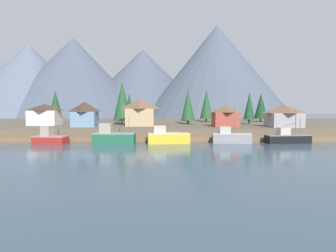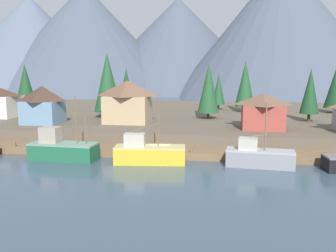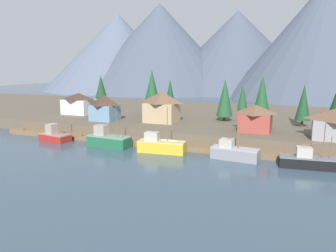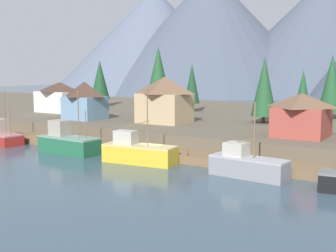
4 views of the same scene
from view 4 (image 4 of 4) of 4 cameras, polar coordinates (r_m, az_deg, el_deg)
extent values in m
cube|color=#384C5B|center=(69.49, 7.59, -1.98)|extent=(400.00, 400.00, 1.00)
cube|color=brown|center=(53.70, -0.41, -3.60)|extent=(80.00, 4.00, 1.00)
cylinder|color=brown|center=(71.35, -20.57, -1.09)|extent=(0.36, 0.36, 1.60)
cylinder|color=brown|center=(65.22, -16.29, -1.67)|extent=(0.36, 0.36, 1.60)
cylinder|color=brown|center=(59.53, -11.16, -2.36)|extent=(0.36, 0.36, 1.60)
cylinder|color=brown|center=(54.43, -5.00, -3.16)|extent=(0.36, 0.36, 1.60)
cylinder|color=brown|center=(50.10, 2.35, -4.06)|extent=(0.36, 0.36, 1.60)
cylinder|color=brown|center=(46.74, 10.92, -5.03)|extent=(0.36, 0.36, 1.60)
cylinder|color=brown|center=(44.58, 20.60, -5.98)|extent=(0.36, 0.36, 1.60)
cube|color=brown|center=(80.22, 11.17, 0.46)|extent=(400.00, 56.00, 2.50)
cone|color=slate|center=(216.30, -1.79, 11.01)|extent=(97.20, 97.20, 48.69)
cone|color=#475160|center=(202.91, 5.48, 11.88)|extent=(102.00, 102.00, 53.36)
cone|color=#475160|center=(202.75, 19.33, 10.87)|extent=(100.35, 100.35, 48.86)
cube|color=maroon|center=(67.55, -20.57, -1.63)|extent=(7.00, 3.96, 1.39)
cube|color=#AD6C6A|center=(67.43, -20.60, -0.97)|extent=(7.00, 3.96, 0.20)
cylinder|color=brown|center=(66.11, -20.26, 1.61)|extent=(0.15, 0.15, 6.03)
cylinder|color=brown|center=(65.11, -19.66, 0.59)|extent=(0.13, 0.13, 3.86)
cube|color=#1E5B3D|center=(57.95, -12.61, -2.49)|extent=(8.60, 3.61, 1.96)
cube|color=gray|center=(57.78, -12.64, -1.43)|extent=(8.60, 3.61, 0.20)
cube|color=gray|center=(58.92, -13.81, -0.23)|extent=(2.45, 1.95, 1.98)
cylinder|color=brown|center=(56.06, -11.47, 1.46)|extent=(0.13, 0.13, 5.88)
cylinder|color=brown|center=(55.32, -10.57, 0.17)|extent=(0.11, 0.11, 3.51)
cube|color=gold|center=(50.80, -3.66, -3.73)|extent=(8.79, 3.75, 1.91)
cube|color=tan|center=(50.61, -3.67, -2.56)|extent=(8.79, 3.75, 0.20)
cube|color=#B2AD9E|center=(51.39, -5.48, -1.44)|extent=(2.60, 1.90, 1.54)
cylinder|color=brown|center=(49.66, -2.68, 1.01)|extent=(0.12, 0.12, 6.23)
cylinder|color=brown|center=(50.43, -4.08, 0.23)|extent=(3.40, 0.46, 1.09)
cube|color=gray|center=(44.88, 10.33, -5.38)|extent=(7.97, 3.19, 1.83)
cube|color=#9F9FA2|center=(44.67, 10.36, -4.11)|extent=(7.97, 3.19, 0.20)
cube|color=#B2AD9E|center=(45.16, 8.78, -2.95)|extent=(2.32, 2.11, 1.35)
cylinder|color=brown|center=(43.96, 11.07, -0.53)|extent=(0.17, 0.17, 5.53)
cylinder|color=brown|center=(44.48, 10.09, -1.85)|extent=(2.03, 0.30, 0.43)
cube|color=tan|center=(67.78, -0.45, 2.32)|extent=(7.20, 5.87, 4.49)
pyramid|color=brown|center=(67.56, -0.45, 5.29)|extent=(7.56, 6.17, 2.54)
cube|color=#9E4238|center=(56.34, 16.79, 0.51)|extent=(6.05, 6.05, 3.60)
pyramid|color=brown|center=(56.09, 16.89, 3.20)|extent=(6.35, 6.36, 1.69)
cube|color=#6689A8|center=(73.71, -10.65, 2.31)|extent=(5.77, 5.25, 3.73)
pyramid|color=#422D23|center=(73.51, -10.70, 4.71)|extent=(6.06, 5.51, 2.44)
cube|color=silver|center=(87.37, -13.73, 3.07)|extent=(7.58, 6.24, 3.94)
pyramid|color=#422D23|center=(87.21, -13.79, 4.94)|extent=(7.96, 6.55, 1.76)
cylinder|color=#4C3823|center=(99.70, -8.70, 3.02)|extent=(0.50, 0.50, 1.55)
cone|color=#194223|center=(99.45, -8.76, 5.92)|extent=(4.20, 4.20, 8.54)
cylinder|color=#4C3823|center=(68.94, 12.17, 0.83)|extent=(0.50, 0.50, 1.12)
cone|color=#1E4C28|center=(68.56, 12.28, 4.98)|extent=(3.88, 3.88, 8.86)
cylinder|color=#4C3823|center=(83.53, 16.88, 1.81)|extent=(0.50, 0.50, 1.13)
cone|color=#1E4C28|center=(83.26, 16.98, 4.54)|extent=(2.86, 2.86, 6.84)
cylinder|color=#4C3823|center=(76.60, -1.24, 1.63)|extent=(0.50, 0.50, 1.09)
cone|color=#1E4C28|center=(76.23, -1.25, 6.12)|extent=(5.13, 5.13, 10.91)
cylinder|color=#4C3823|center=(85.29, 3.08, 2.40)|extent=(0.50, 0.50, 1.64)
cone|color=#194223|center=(85.01, 3.10, 5.48)|extent=(2.99, 2.99, 7.55)
cylinder|color=#4C3823|center=(79.07, 20.14, 1.35)|extent=(0.50, 0.50, 1.07)
cone|color=#1E4C28|center=(78.73, 20.32, 5.21)|extent=(4.12, 4.12, 9.58)
camera|label=1|loc=(35.86, -89.94, -5.03)|focal=31.30mm
camera|label=2|loc=(20.46, -65.44, 4.49)|focal=39.46mm
camera|label=3|loc=(14.50, -121.98, 14.67)|focal=34.99mm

